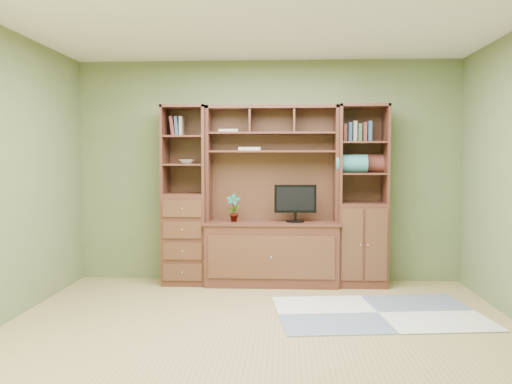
# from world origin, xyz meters

# --- Properties ---
(room) EXTENTS (4.60, 4.10, 2.64)m
(room) POSITION_xyz_m (0.00, 0.00, 1.30)
(room) COLOR tan
(room) RESTS_ON ground
(center_hutch) EXTENTS (1.54, 0.53, 2.05)m
(center_hutch) POSITION_xyz_m (0.05, 1.73, 1.02)
(center_hutch) COLOR #4A251A
(center_hutch) RESTS_ON ground
(left_tower) EXTENTS (0.50, 0.45, 2.05)m
(left_tower) POSITION_xyz_m (-0.95, 1.77, 1.02)
(left_tower) COLOR #4A251A
(left_tower) RESTS_ON ground
(right_tower) EXTENTS (0.55, 0.45, 2.05)m
(right_tower) POSITION_xyz_m (1.08, 1.77, 1.02)
(right_tower) COLOR #4A251A
(right_tower) RESTS_ON ground
(rug) EXTENTS (2.01, 1.47, 0.01)m
(rug) POSITION_xyz_m (1.08, 0.61, 0.01)
(rug) COLOR #A0A5A6
(rug) RESTS_ON ground
(monitor) EXTENTS (0.49, 0.24, 0.58)m
(monitor) POSITION_xyz_m (0.32, 1.70, 1.02)
(monitor) COLOR black
(monitor) RESTS_ON center_hutch
(orchid) EXTENTS (0.17, 0.11, 0.32)m
(orchid) POSITION_xyz_m (-0.38, 1.70, 0.89)
(orchid) COLOR #B14B3C
(orchid) RESTS_ON center_hutch
(magazines) EXTENTS (0.25, 0.18, 0.04)m
(magazines) POSITION_xyz_m (-0.20, 1.82, 1.56)
(magazines) COLOR #B5A59A
(magazines) RESTS_ON center_hutch
(bowl) EXTENTS (0.19, 0.19, 0.05)m
(bowl) POSITION_xyz_m (-0.92, 1.77, 1.41)
(bowl) COLOR beige
(bowl) RESTS_ON left_tower
(blanket_teal) EXTENTS (0.35, 0.20, 0.20)m
(blanket_teal) POSITION_xyz_m (0.95, 1.73, 1.39)
(blanket_teal) COLOR teal
(blanket_teal) RESTS_ON right_tower
(blanket_red) EXTENTS (0.38, 0.21, 0.21)m
(blanket_red) POSITION_xyz_m (1.14, 1.85, 1.40)
(blanket_red) COLOR brown
(blanket_red) RESTS_ON right_tower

